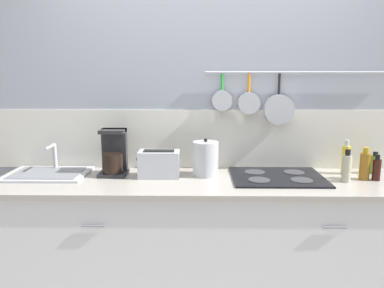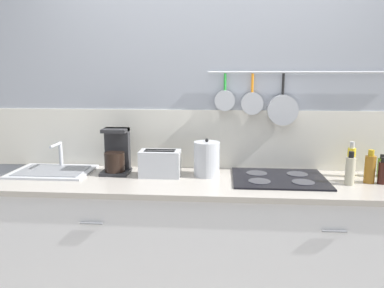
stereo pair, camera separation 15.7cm
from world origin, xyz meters
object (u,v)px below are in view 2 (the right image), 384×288
(kettle, at_px, (207,159))
(bottle_vinegar, at_px, (382,167))
(coffee_maker, at_px, (116,155))
(bottle_olive_oil, at_px, (382,172))
(toaster, at_px, (160,163))
(bottle_dish_soap, at_px, (351,161))
(bottle_cooking_wine, at_px, (370,168))
(bottle_sesame_oil, at_px, (350,170))

(kettle, distance_m, bottle_vinegar, 1.20)
(coffee_maker, distance_m, bottle_olive_oil, 1.77)
(toaster, distance_m, bottle_dish_soap, 1.30)
(kettle, height_order, bottle_vinegar, kettle)
(toaster, bearing_deg, bottle_dish_soap, 4.35)
(coffee_maker, relative_size, kettle, 1.22)
(bottle_cooking_wine, relative_size, bottle_olive_oil, 1.25)
(bottle_dish_soap, relative_size, bottle_cooking_wine, 1.11)
(kettle, bearing_deg, bottle_cooking_wine, -4.70)
(kettle, relative_size, bottle_dish_soap, 1.08)
(coffee_maker, height_order, bottle_vinegar, coffee_maker)
(coffee_maker, xyz_separation_m, bottle_vinegar, (1.83, 0.05, -0.06))
(bottle_olive_oil, bearing_deg, coffee_maker, 175.98)
(bottle_vinegar, bearing_deg, coffee_maker, -178.44)
(toaster, relative_size, bottle_cooking_wine, 1.34)
(bottle_vinegar, bearing_deg, toaster, -175.71)
(toaster, xyz_separation_m, bottle_dish_soap, (1.30, 0.10, 0.02))
(coffee_maker, bearing_deg, bottle_vinegar, 1.56)
(bottle_vinegar, bearing_deg, kettle, -176.59)
(coffee_maker, xyz_separation_m, bottle_sesame_oil, (1.55, -0.16, -0.04))
(toaster, bearing_deg, bottle_cooking_wine, -1.85)
(bottle_cooking_wine, bearing_deg, bottle_dish_soap, 116.76)
(bottle_cooking_wine, distance_m, bottle_olive_oil, 0.08)
(kettle, xyz_separation_m, bottle_cooking_wine, (1.05, -0.09, -0.02))
(bottle_dish_soap, relative_size, bottle_olive_oil, 1.40)
(coffee_maker, xyz_separation_m, bottle_cooking_wine, (1.69, -0.11, -0.03))
(coffee_maker, bearing_deg, bottle_olive_oil, -4.02)
(bottle_cooking_wine, bearing_deg, bottle_vinegar, 48.36)
(bottle_sesame_oil, distance_m, bottle_vinegar, 0.35)
(bottle_sesame_oil, height_order, bottle_dish_soap, bottle_dish_soap)
(bottle_olive_oil, bearing_deg, kettle, 174.77)
(coffee_maker, relative_size, bottle_sesame_oil, 1.48)
(bottle_dish_soap, height_order, bottle_vinegar, bottle_dish_soap)
(toaster, height_order, bottle_dish_soap, bottle_dish_soap)
(coffee_maker, relative_size, bottle_cooking_wine, 1.47)
(kettle, distance_m, bottle_sesame_oil, 0.93)
(bottle_sesame_oil, relative_size, bottle_cooking_wine, 0.99)
(bottle_dish_soap, bearing_deg, bottle_vinegar, 3.92)
(toaster, xyz_separation_m, kettle, (0.32, 0.04, 0.03))
(bottle_sesame_oil, relative_size, bottle_dish_soap, 0.89)
(kettle, xyz_separation_m, bottle_olive_oil, (1.13, -0.10, -0.04))
(bottle_olive_oil, bearing_deg, toaster, 177.59)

